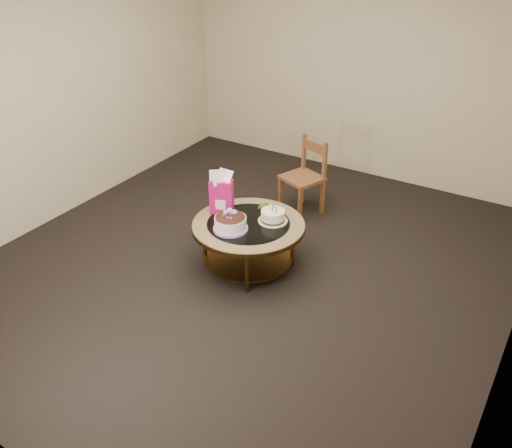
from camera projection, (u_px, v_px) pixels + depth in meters
The scene contains 8 objects.
ground at pixel (249, 266), 5.29m from camera, with size 5.00×5.00×0.00m, color black.
room_walls at pixel (248, 104), 4.52m from camera, with size 4.52×5.02×2.61m.
coffee_table at pixel (249, 231), 5.10m from camera, with size 1.02×1.02×0.46m.
decorated_cake at pixel (230, 224), 4.93m from camera, with size 0.30×0.30×0.18m.
cream_cake at pixel (273, 216), 5.06m from camera, with size 0.26×0.26×0.17m.
gift_bag at pixel (221, 192), 5.13m from camera, with size 0.23×0.20×0.41m.
pillar_candle at pixel (264, 206), 5.28m from camera, with size 0.11×0.11×0.08m.
dining_chair at pixel (305, 176), 6.01m from camera, with size 0.48×0.48×0.81m.
Camera 1 is at (2.36, -3.71, 2.97)m, focal length 40.00 mm.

